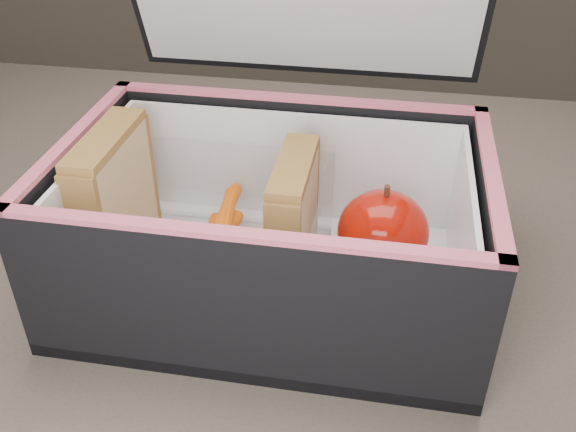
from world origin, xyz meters
name	(u,v)px	position (x,y,z in m)	size (l,w,h in m)	color
kitchen_table	(276,334)	(0.00, 0.00, 0.66)	(1.20, 0.80, 0.75)	brown
lunch_bag	(274,213)	(0.01, -0.03, 0.82)	(0.32, 0.29, 0.31)	black
plastic_tub	(204,226)	(-0.05, -0.03, 0.80)	(0.19, 0.14, 0.08)	white
sandwich_left	(115,197)	(-0.12, -0.03, 0.82)	(0.03, 0.10, 0.11)	#D1B67D
sandwich_right	(294,220)	(0.02, -0.03, 0.82)	(0.03, 0.09, 0.10)	#D1B67D
carrot_sticks	(214,249)	(-0.04, -0.04, 0.78)	(0.04, 0.15, 0.03)	#FD6200
paper_napkin	(380,269)	(0.09, -0.02, 0.77)	(0.08, 0.08, 0.01)	white
red_apple	(383,232)	(0.09, -0.02, 0.81)	(0.08, 0.08, 0.08)	maroon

